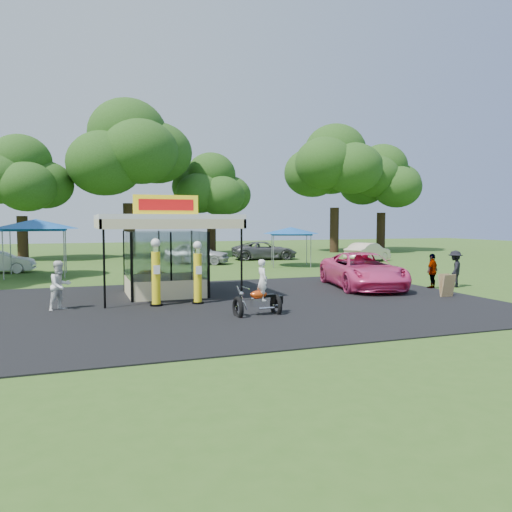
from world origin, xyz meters
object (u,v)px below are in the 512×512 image
object	(u,v)px
bg_car_e	(368,252)
motorcycle	(261,293)
spectator_west	(60,286)
spectator_east_b	(432,271)
a_frame_sign	(447,286)
gas_station_kiosk	(165,253)
gas_pump_left	(156,274)
spectator_east_a	(455,269)
kiosk_car	(157,279)
gas_pump_right	(198,274)
tent_west	(36,224)
bg_car_d	(265,251)
bg_car_c	(197,253)
pink_sedan	(363,271)
tent_east	(291,231)

from	to	relation	value
bg_car_e	motorcycle	bearing A→B (deg)	112.20
spectator_west	spectator_east_b	bearing A→B (deg)	-37.29
a_frame_sign	spectator_west	distance (m)	14.95
gas_station_kiosk	gas_pump_left	size ratio (longest dim) A/B	2.16
gas_station_kiosk	spectator_east_b	distance (m)	12.21
spectator_east_a	gas_station_kiosk	bearing A→B (deg)	-48.67
kiosk_car	bg_car_e	size ratio (longest dim) A/B	0.63
gas_pump_right	bg_car_e	world-z (taller)	gas_pump_right
spectator_east_b	tent_west	bearing A→B (deg)	-61.50
gas_pump_right	kiosk_car	size ratio (longest dim) A/B	0.85
gas_pump_left	kiosk_car	xyz separation A→B (m)	(0.75, 4.82, -0.72)
bg_car_d	gas_station_kiosk	bearing A→B (deg)	153.54
bg_car_d	tent_west	distance (m)	18.18
bg_car_d	motorcycle	bearing A→B (deg)	165.12
kiosk_car	bg_car_c	distance (m)	13.34
spectator_east_a	bg_car_e	distance (m)	14.92
gas_pump_left	pink_sedan	distance (m)	9.96
kiosk_car	pink_sedan	xyz separation A→B (m)	(9.04, -3.03, 0.35)
gas_pump_right	tent_east	xyz separation A→B (m)	(9.72, 13.45, 1.32)
kiosk_car	motorcycle	bearing A→B (deg)	-163.95
gas_pump_right	bg_car_e	size ratio (longest dim) A/B	0.53
spectator_east_a	spectator_east_b	xyz separation A→B (m)	(-1.41, -0.11, -0.06)
tent_west	spectator_east_a	bearing A→B (deg)	-31.87
a_frame_sign	kiosk_car	bearing A→B (deg)	153.08
spectator_east_a	kiosk_car	bearing A→B (deg)	-57.62
a_frame_sign	pink_sedan	world-z (taller)	pink_sedan
spectator_east_a	spectator_east_b	bearing A→B (deg)	-36.14
gas_station_kiosk	a_frame_sign	size ratio (longest dim) A/B	5.63
gas_pump_left	spectator_east_a	distance (m)	14.18
tent_west	tent_east	size ratio (longest dim) A/B	1.20
tent_east	spectator_east_a	bearing A→B (deg)	-77.17
gas_pump_left	bg_car_d	distance (m)	22.92
spectator_west	bg_car_e	distance (m)	26.19
kiosk_car	spectator_east_a	size ratio (longest dim) A/B	1.62
a_frame_sign	kiosk_car	size ratio (longest dim) A/B	0.34
gas_pump_right	pink_sedan	size ratio (longest dim) A/B	0.40
gas_pump_right	bg_car_c	size ratio (longest dim) A/B	0.51
gas_station_kiosk	spectator_east_a	bearing A→B (deg)	-8.08
tent_west	gas_pump_left	bearing A→B (deg)	-68.82
spectator_west	spectator_east_b	world-z (taller)	spectator_west
gas_pump_right	pink_sedan	world-z (taller)	gas_pump_right
kiosk_car	bg_car_e	bearing A→B (deg)	-60.11
kiosk_car	bg_car_c	world-z (taller)	bg_car_c
gas_station_kiosk	spectator_east_a	size ratio (longest dim) A/B	3.10
spectator_east_b	bg_car_c	size ratio (longest dim) A/B	0.35
gas_station_kiosk	bg_car_c	distance (m)	15.45
spectator_west	bg_car_c	distance (m)	19.07
motorcycle	spectator_east_b	distance (m)	10.39
motorcycle	a_frame_sign	size ratio (longest dim) A/B	2.03
pink_sedan	kiosk_car	bearing A→B (deg)	173.81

